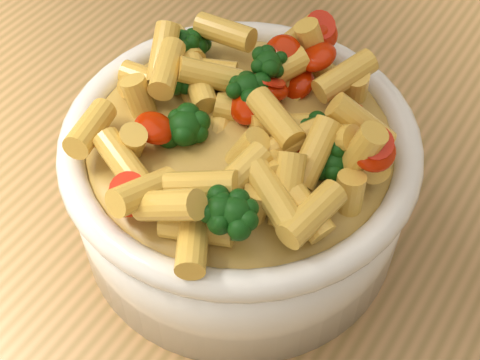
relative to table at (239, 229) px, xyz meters
The scene contains 3 objects.
table is the anchor object (origin of this frame).
serving_bowl 0.17m from the table, 55.34° to the right, with size 0.27×0.27×0.12m.
pasta_salad 0.24m from the table, 55.34° to the right, with size 0.21×0.21×0.05m.
Camera 1 is at (0.22, -0.33, 1.37)m, focal length 50.00 mm.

